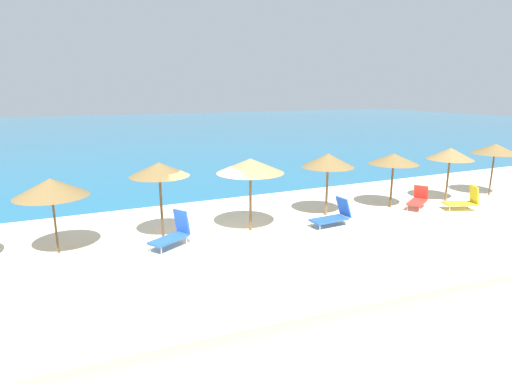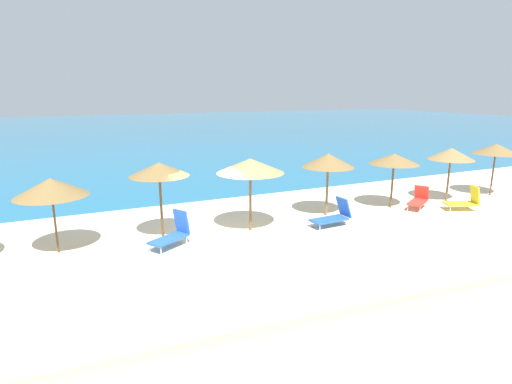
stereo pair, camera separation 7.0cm
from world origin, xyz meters
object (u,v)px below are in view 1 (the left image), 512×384
object	(u,v)px
lounge_chair_1	(334,215)
lounge_chair_4	(464,200)
beach_umbrella_5	(250,166)
beach_umbrella_8	(450,154)
beach_umbrella_6	(328,160)
beach_umbrella_3	(51,188)
lounge_chair_3	(418,199)
beach_umbrella_4	(159,170)
beach_umbrella_9	(495,149)
beach_umbrella_7	(394,159)
lounge_chair_0	(173,233)

from	to	relation	value
lounge_chair_1	lounge_chair_4	world-z (taller)	lounge_chair_4
beach_umbrella_5	beach_umbrella_8	distance (m)	10.49
lounge_chair_4	beach_umbrella_5	bearing A→B (deg)	104.42
beach_umbrella_5	beach_umbrella_6	distance (m)	3.82
beach_umbrella_3	lounge_chair_3	xyz separation A→B (m)	(14.97, -0.95, -1.80)
beach_umbrella_4	beach_umbrella_8	size ratio (longest dim) A/B	1.09
beach_umbrella_8	beach_umbrella_5	bearing A→B (deg)	-179.65
beach_umbrella_8	beach_umbrella_9	xyz separation A→B (m)	(3.00, -0.11, 0.08)
beach_umbrella_8	lounge_chair_4	xyz separation A→B (m)	(-0.60, -1.53, -1.87)
beach_umbrella_4	lounge_chair_4	world-z (taller)	beach_umbrella_4
beach_umbrella_3	beach_umbrella_8	distance (m)	17.24
beach_umbrella_9	lounge_chair_4	world-z (taller)	beach_umbrella_9
beach_umbrella_6	beach_umbrella_7	size ratio (longest dim) A/B	1.07
beach_umbrella_3	beach_umbrella_7	bearing A→B (deg)	-1.32
beach_umbrella_3	lounge_chair_4	distance (m)	16.85
lounge_chair_3	lounge_chair_4	xyz separation A→B (m)	(1.66, -1.10, 0.01)
lounge_chair_3	beach_umbrella_6	bearing A→B (deg)	48.06
beach_umbrella_3	beach_umbrella_4	world-z (taller)	beach_umbrella_4
beach_umbrella_7	lounge_chair_1	size ratio (longest dim) A/B	1.48
beach_umbrella_7	lounge_chair_0	distance (m)	10.46
beach_umbrella_5	lounge_chair_4	xyz separation A→B (m)	(9.88, -1.47, -2.08)
beach_umbrella_3	beach_umbrella_8	size ratio (longest dim) A/B	0.98
beach_umbrella_6	lounge_chair_3	xyz separation A→B (m)	(4.43, -0.86, -1.96)
beach_umbrella_9	lounge_chair_0	size ratio (longest dim) A/B	1.67
beach_umbrella_4	beach_umbrella_6	bearing A→B (deg)	0.32
beach_umbrella_5	beach_umbrella_4	bearing A→B (deg)	172.30
beach_umbrella_6	beach_umbrella_8	size ratio (longest dim) A/B	1.03
beach_umbrella_5	beach_umbrella_9	distance (m)	13.48
beach_umbrella_9	beach_umbrella_3	bearing A→B (deg)	178.24
beach_umbrella_9	lounge_chair_1	world-z (taller)	beach_umbrella_9
lounge_chair_0	lounge_chair_3	size ratio (longest dim) A/B	1.03
beach_umbrella_5	lounge_chair_3	distance (m)	8.49
beach_umbrella_5	lounge_chair_0	size ratio (longest dim) A/B	1.77
lounge_chair_3	beach_umbrella_9	bearing A→B (deg)	-117.44
beach_umbrella_6	lounge_chair_4	xyz separation A→B (m)	(6.09, -1.95, -1.95)
lounge_chair_0	lounge_chair_4	distance (m)	13.04
beach_umbrella_5	lounge_chair_0	world-z (taller)	beach_umbrella_5
beach_umbrella_8	beach_umbrella_9	distance (m)	3.00
lounge_chair_0	beach_umbrella_5	bearing A→B (deg)	-113.40
lounge_chair_3	lounge_chair_4	size ratio (longest dim) A/B	0.99
beach_umbrella_3	beach_umbrella_9	world-z (taller)	beach_umbrella_9
lounge_chair_3	beach_umbrella_8	bearing A→B (deg)	-110.09
beach_umbrella_7	lounge_chair_3	world-z (taller)	beach_umbrella_7
beach_umbrella_7	lounge_chair_1	bearing A→B (deg)	-164.28
beach_umbrella_5	beach_umbrella_7	size ratio (longest dim) A/B	1.12
beach_umbrella_7	beach_umbrella_6	bearing A→B (deg)	176.11
beach_umbrella_4	beach_umbrella_5	xyz separation A→B (m)	(3.29, -0.44, -0.05)
beach_umbrella_7	beach_umbrella_9	distance (m)	6.33
beach_umbrella_9	beach_umbrella_7	bearing A→B (deg)	177.29
beach_umbrella_3	beach_umbrella_7	world-z (taller)	beach_umbrella_3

